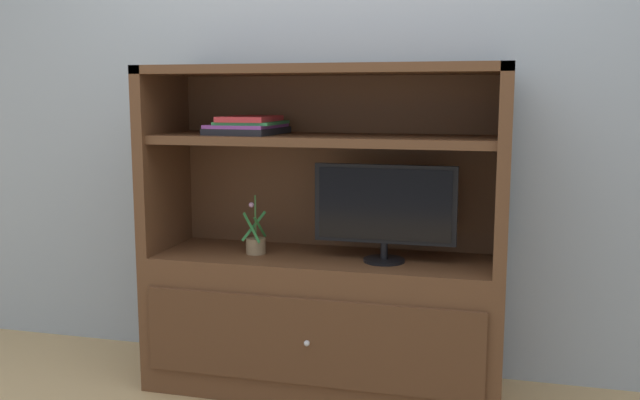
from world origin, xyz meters
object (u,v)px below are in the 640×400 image
potted_plant (256,244)px  magazine_stack (248,126)px  media_console (323,286)px  tv_monitor (385,208)px

potted_plant → magazine_stack: size_ratio=0.73×
media_console → magazine_stack: bearing=-179.3°
potted_plant → magazine_stack: (-0.04, 0.03, 0.51)m
media_console → tv_monitor: bearing=-8.4°
media_console → tv_monitor: media_console is taller
tv_monitor → magazine_stack: (-0.60, 0.04, 0.33)m
media_console → magazine_stack: (-0.33, -0.00, 0.69)m
media_console → potted_plant: (-0.29, -0.03, 0.18)m
tv_monitor → magazine_stack: magazine_stack is taller
media_console → tv_monitor: 0.45m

